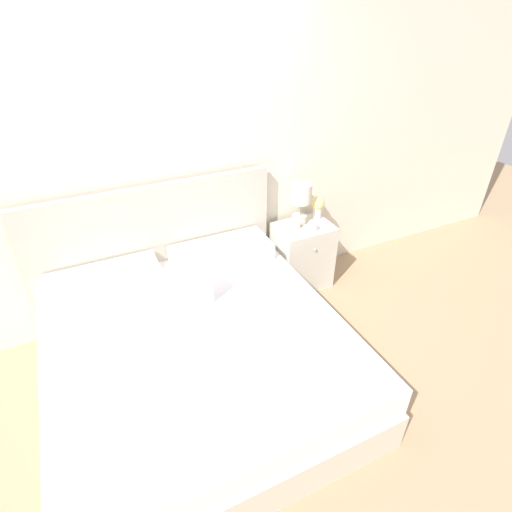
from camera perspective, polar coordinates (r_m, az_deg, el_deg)
name	(u,v)px	position (r m, az deg, el deg)	size (l,w,h in m)	color
ground_plane	(167,306)	(3.66, -12.59, -7.05)	(12.00, 12.00, 0.00)	tan
wall_back	(143,163)	(3.08, -15.88, 12.70)	(8.00, 0.06, 2.60)	silver
bed	(195,349)	(2.83, -8.64, -13.01)	(1.91, 1.91, 1.15)	beige
nightstand	(302,256)	(3.70, 6.61, 0.07)	(0.50, 0.39, 0.62)	silver
table_lamp	(301,198)	(3.48, 6.39, 8.23)	(0.18, 0.18, 0.37)	beige
flower_vase	(318,206)	(3.62, 8.83, 7.11)	(0.12, 0.12, 0.22)	white
teacup	(314,228)	(3.46, 8.24, 4.03)	(0.11, 0.11, 0.07)	white
alarm_clock	(295,225)	(3.47, 5.65, 4.41)	(0.08, 0.04, 0.07)	beige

